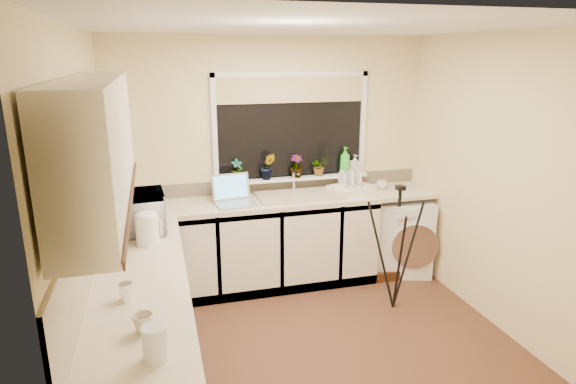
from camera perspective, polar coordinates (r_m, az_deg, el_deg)
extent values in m
plane|color=brown|center=(4.14, 3.36, -17.50)|extent=(3.20, 3.20, 0.00)
plane|color=white|center=(3.46, 4.04, 18.73)|extent=(3.20, 3.20, 0.00)
plane|color=beige|center=(5.01, -1.90, 3.76)|extent=(3.20, 0.00, 3.20)
plane|color=beige|center=(2.35, 15.84, -11.32)|extent=(3.20, 0.00, 3.20)
plane|color=beige|center=(3.46, -22.30, -3.01)|extent=(0.00, 3.00, 3.00)
plane|color=beige|center=(4.39, 23.85, 0.65)|extent=(0.00, 3.00, 3.00)
cube|color=silver|center=(4.90, -4.71, -6.31)|extent=(2.55, 0.60, 0.86)
cube|color=silver|center=(3.50, -16.35, -16.68)|extent=(0.54, 2.40, 0.86)
cube|color=beige|center=(4.82, -1.03, -0.98)|extent=(3.20, 0.60, 0.04)
cube|color=beige|center=(3.28, -16.96, -10.02)|extent=(0.60, 2.40, 0.04)
cube|color=silver|center=(2.87, -21.28, 5.28)|extent=(0.28, 1.90, 0.70)
cube|color=beige|center=(3.21, -22.47, -6.36)|extent=(0.02, 2.40, 0.45)
cube|color=beige|center=(5.06, -1.84, 0.91)|extent=(3.20, 0.02, 0.14)
cube|color=black|center=(4.99, 0.36, 7.51)|extent=(1.50, 0.02, 1.00)
cube|color=tan|center=(4.92, 0.45, 11.79)|extent=(1.50, 0.02, 0.25)
cube|color=white|center=(5.04, 0.52, 1.61)|extent=(1.60, 0.14, 0.03)
cube|color=tan|center=(4.86, 1.26, -0.43)|extent=(0.82, 0.46, 0.03)
cylinder|color=silver|center=(5.00, 0.67, 1.31)|extent=(0.03, 0.03, 0.24)
cube|color=white|center=(5.40, 13.05, -4.86)|extent=(0.70, 0.69, 0.81)
cube|color=#9D9DA4|center=(4.61, -6.05, -1.44)|extent=(0.39, 0.31, 0.02)
cube|color=#53AEE2|center=(4.73, -6.67, 0.63)|extent=(0.37, 0.13, 0.25)
cylinder|color=white|center=(3.79, -16.03, -4.23)|extent=(0.17, 0.17, 0.22)
cube|color=white|center=(5.08, 7.37, 0.40)|extent=(0.50, 0.44, 0.06)
cylinder|color=silver|center=(2.44, -15.24, -16.60)|extent=(0.12, 0.12, 0.17)
cylinder|color=white|center=(3.01, -18.31, -10.99)|extent=(0.08, 0.08, 0.11)
imported|color=white|center=(4.12, -16.58, -2.19)|extent=(0.38, 0.54, 0.29)
imported|color=#999999|center=(4.88, -5.93, 2.57)|extent=(0.13, 0.10, 0.22)
imported|color=#999999|center=(4.90, -2.36, 2.98)|extent=(0.16, 0.14, 0.27)
imported|color=#999999|center=(5.00, 0.96, 3.03)|extent=(0.14, 0.14, 0.23)
imported|color=#999999|center=(5.08, 3.64, 3.01)|extent=(0.21, 0.20, 0.20)
imported|color=green|center=(5.17, 6.64, 3.66)|extent=(0.13, 0.13, 0.29)
imported|color=#999999|center=(5.21, 7.78, 3.24)|extent=(0.11, 0.11, 0.20)
imported|color=silver|center=(5.23, 10.84, 0.84)|extent=(0.13, 0.13, 0.09)
imported|color=beige|center=(2.68, -16.50, -14.44)|extent=(0.13, 0.13, 0.10)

